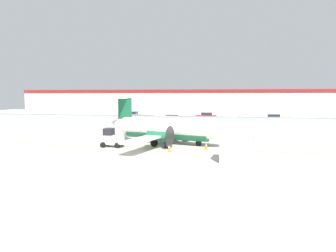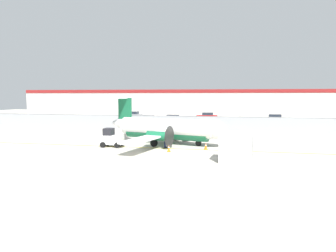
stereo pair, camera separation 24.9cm
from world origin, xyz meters
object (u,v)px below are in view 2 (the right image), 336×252
parked_car_4 (245,121)px  traffic_cone_near_left (169,148)px  cargo_container (236,148)px  parked_car_3 (207,116)px  commuter_airplane (168,129)px  ground_crew_worker (166,138)px  traffic_cone_near_right (206,146)px  baggage_tug (112,138)px  parked_car_5 (275,119)px  parked_car_1 (146,120)px  parked_car_2 (172,119)px  parked_car_0 (133,115)px

parked_car_4 → traffic_cone_near_left: bearing=78.4°
cargo_container → parked_car_3: size_ratio=0.60×
commuter_airplane → traffic_cone_near_left: size_ratio=24.87×
ground_crew_worker → traffic_cone_near_right: bearing=94.6°
baggage_tug → traffic_cone_near_right: bearing=2.2°
cargo_container → parked_car_5: cargo_container is taller
parked_car_1 → parked_car_2: (4.30, 1.97, 0.00)m
ground_crew_worker → parked_car_4: bearing=164.4°
parked_car_3 → parked_car_2: bearing=50.7°
commuter_airplane → parked_car_5: 30.36m
commuter_airplane → cargo_container: commuter_airplane is taller
cargo_container → parked_car_0: size_ratio=0.61×
traffic_cone_near_right → parked_car_5: (10.56, 29.12, 0.58)m
ground_crew_worker → parked_car_0: size_ratio=0.39×
commuter_airplane → traffic_cone_near_left: commuter_airplane is taller
traffic_cone_near_left → parked_car_1: size_ratio=0.15×
baggage_tug → parked_car_0: bearing=104.8°
baggage_tug → parked_car_1: size_ratio=0.55×
ground_crew_worker → baggage_tug: bearing=-79.4°
commuter_airplane → baggage_tug: (-5.19, -2.91, -0.75)m
commuter_airplane → parked_car_1: bearing=125.6°
baggage_tug → traffic_cone_near_left: (6.12, -1.49, -0.54)m
baggage_tug → cargo_container: bearing=-20.6°
traffic_cone_near_left → parked_car_3: bearing=88.2°
parked_car_2 → parked_car_4: size_ratio=0.99×
commuter_airplane → traffic_cone_near_left: 4.69m
commuter_airplane → parked_car_0: bearing=128.2°
parked_car_2 → parked_car_3: bearing=-128.7°
parked_car_0 → baggage_tug: bearing=108.8°
ground_crew_worker → parked_car_4: same height
ground_crew_worker → parked_car_0: 36.09m
traffic_cone_near_right → parked_car_3: (-2.14, 32.60, 0.58)m
parked_car_4 → traffic_cone_near_right: bearing=84.8°
cargo_container → parked_car_0: 43.47m
traffic_cone_near_right → parked_car_4: size_ratio=0.15×
commuter_airplane → traffic_cone_near_right: bearing=-18.0°
commuter_airplane → traffic_cone_near_left: bearing=-64.2°
traffic_cone_near_left → parked_car_2: bearing=99.8°
baggage_tug → parked_car_0: baggage_tug is taller
ground_crew_worker → parked_car_5: same height
commuter_airplane → parked_car_4: size_ratio=3.64×
ground_crew_worker → parked_car_1: bearing=-153.7°
baggage_tug → parked_car_1: baggage_tug is taller
baggage_tug → parked_car_4: 26.12m
commuter_airplane → ground_crew_worker: size_ratio=9.36×
parked_car_0 → parked_car_4: 25.56m
commuter_airplane → parked_car_1: 21.13m
parked_car_3 → ground_crew_worker: bearing=81.1°
parked_car_3 → parked_car_4: same height
traffic_cone_near_left → parked_car_5: size_ratio=0.15×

